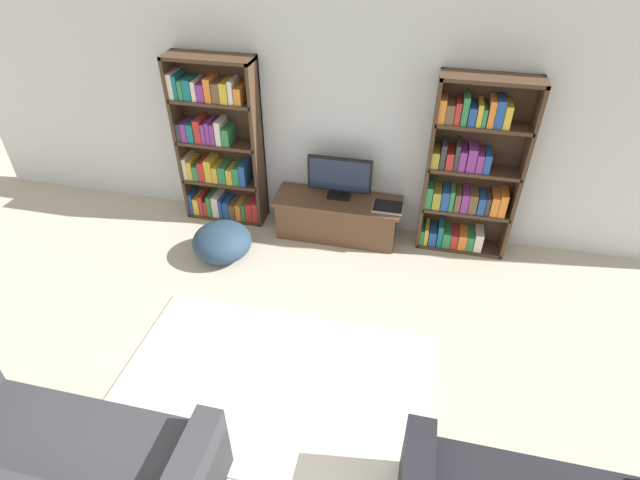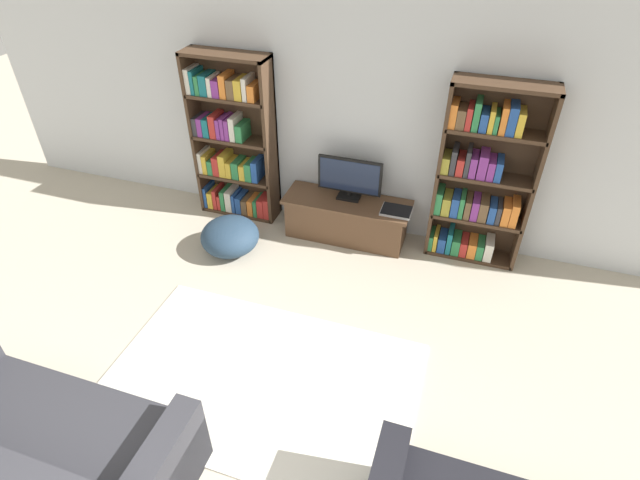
% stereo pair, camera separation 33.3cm
% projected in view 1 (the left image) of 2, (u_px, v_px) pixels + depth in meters
% --- Properties ---
extents(wall_back, '(8.80, 0.06, 2.60)m').
position_uv_depth(wall_back, '(352.00, 114.00, 5.02)').
color(wall_back, silver).
rests_on(wall_back, ground_plane).
extents(bookshelf_left, '(0.91, 0.30, 1.85)m').
position_uv_depth(bookshelf_left, '(218.00, 147.00, 5.39)').
color(bookshelf_left, '#422D1E').
rests_on(bookshelf_left, ground_plane).
extents(bookshelf_right, '(0.91, 0.30, 1.85)m').
position_uv_depth(bookshelf_right, '(469.00, 172.00, 4.91)').
color(bookshelf_right, '#422D1E').
rests_on(bookshelf_right, ground_plane).
extents(tv_stand, '(1.35, 0.47, 0.46)m').
position_uv_depth(tv_stand, '(337.00, 217.00, 5.44)').
color(tv_stand, brown).
rests_on(tv_stand, ground_plane).
extents(television, '(0.68, 0.16, 0.46)m').
position_uv_depth(television, '(340.00, 177.00, 5.20)').
color(television, black).
rests_on(television, tv_stand).
extents(laptop, '(0.31, 0.24, 0.03)m').
position_uv_depth(laptop, '(388.00, 207.00, 5.16)').
color(laptop, '#B7B7BC').
rests_on(laptop, tv_stand).
extents(area_rug, '(2.44, 1.57, 0.02)m').
position_uv_depth(area_rug, '(272.00, 385.00, 3.95)').
color(area_rug, beige).
rests_on(area_rug, ground_plane).
extents(beanbag_ottoman, '(0.61, 0.61, 0.37)m').
position_uv_depth(beanbag_ottoman, '(222.00, 242.00, 5.16)').
color(beanbag_ottoman, '#23384C').
rests_on(beanbag_ottoman, ground_plane).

